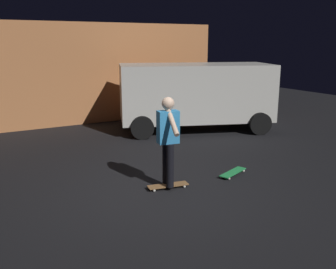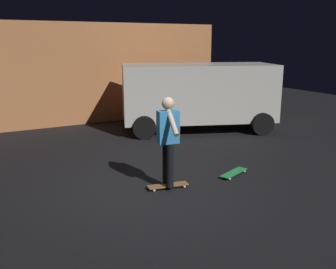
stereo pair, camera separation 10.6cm
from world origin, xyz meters
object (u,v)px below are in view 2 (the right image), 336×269
parked_van (198,93)px  skateboard_ridden (168,185)px  skateboard_spare (234,173)px  skater (168,135)px

parked_van → skateboard_ridden: 5.17m
parked_van → skateboard_spare: (-1.65, -3.94, -1.11)m
skateboard_spare → skater: size_ratio=0.48×
parked_van → skater: bearing=-129.2°
skateboard_ridden → skater: bearing=0.0°
skateboard_ridden → skateboard_spare: 1.54m
parked_van → skateboard_spare: bearing=-112.8°
skateboard_ridden → skateboard_spare: (1.54, -0.03, 0.00)m
skater → parked_van: bearing=50.8°
skateboard_ridden → skater: 0.98m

